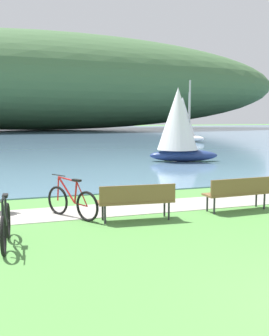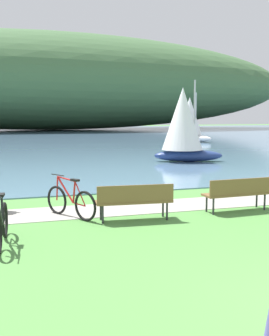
{
  "view_description": "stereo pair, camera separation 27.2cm",
  "coord_description": "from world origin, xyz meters",
  "px_view_note": "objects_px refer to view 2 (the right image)",
  "views": [
    {
      "loc": [
        -4.43,
        -3.22,
        2.45
      ],
      "look_at": [
        -0.95,
        7.39,
        1.0
      ],
      "focal_mm": 43.04,
      "sensor_mm": 36.0,
      "label": 1
    },
    {
      "loc": [
        -4.18,
        -3.3,
        2.45
      ],
      "look_at": [
        -0.95,
        7.39,
        1.0
      ],
      "focal_mm": 43.04,
      "sensor_mm": 36.0,
      "label": 2
    }
  ],
  "objects_px": {
    "bicycle_beside_path": "(2,225)",
    "sailboat_mid_bay": "(183,124)",
    "bicycle_leaning_near_bench": "(70,201)",
    "park_bench_further_along": "(238,192)",
    "park_bench_near_camera": "(135,199)",
    "sailboat_toward_hillside": "(190,119)"
  },
  "relations": [
    {
      "from": "park_bench_further_along",
      "to": "park_bench_near_camera",
      "type": "bearing_deg",
      "value": -177.46
    },
    {
      "from": "park_bench_near_camera",
      "to": "sailboat_mid_bay",
      "type": "distance_m",
      "value": 12.4
    },
    {
      "from": "bicycle_leaning_near_bench",
      "to": "sailboat_mid_bay",
      "type": "height_order",
      "value": "sailboat_mid_bay"
    },
    {
      "from": "bicycle_beside_path",
      "to": "bicycle_leaning_near_bench",
      "type": "bearing_deg",
      "value": 48.53
    },
    {
      "from": "park_bench_further_along",
      "to": "sailboat_mid_bay",
      "type": "xyz_separation_m",
      "value": [
        3.12,
        10.65,
        1.52
      ]
    },
    {
      "from": "bicycle_leaning_near_bench",
      "to": "sailboat_mid_bay",
      "type": "bearing_deg",
      "value": 53.86
    },
    {
      "from": "park_bench_near_camera",
      "to": "sailboat_toward_hillside",
      "type": "bearing_deg",
      "value": 62.95
    },
    {
      "from": "sailboat_mid_bay",
      "to": "bicycle_leaning_near_bench",
      "type": "bearing_deg",
      "value": -126.14
    },
    {
      "from": "bicycle_beside_path",
      "to": "sailboat_mid_bay",
      "type": "relative_size",
      "value": 0.42
    },
    {
      "from": "bicycle_beside_path",
      "to": "park_bench_near_camera",
      "type": "bearing_deg",
      "value": 18.69
    },
    {
      "from": "park_bench_near_camera",
      "to": "bicycle_beside_path",
      "type": "bearing_deg",
      "value": -161.31
    },
    {
      "from": "bicycle_leaning_near_bench",
      "to": "sailboat_mid_bay",
      "type": "distance_m",
      "value": 12.53
    },
    {
      "from": "sailboat_toward_hillside",
      "to": "park_bench_near_camera",
      "type": "bearing_deg",
      "value": -117.05
    },
    {
      "from": "park_bench_further_along",
      "to": "bicycle_beside_path",
      "type": "height_order",
      "value": "bicycle_beside_path"
    },
    {
      "from": "sailboat_mid_bay",
      "to": "sailboat_toward_hillside",
      "type": "xyz_separation_m",
      "value": [
        7.28,
        15.09,
        0.14
      ]
    },
    {
      "from": "park_bench_near_camera",
      "to": "bicycle_beside_path",
      "type": "xyz_separation_m",
      "value": [
        -2.93,
        -0.99,
        -0.12
      ]
    },
    {
      "from": "park_bench_near_camera",
      "to": "park_bench_further_along",
      "type": "xyz_separation_m",
      "value": [
        2.81,
        0.12,
        0.0
      ]
    },
    {
      "from": "bicycle_leaning_near_bench",
      "to": "bicycle_beside_path",
      "type": "relative_size",
      "value": 0.86
    },
    {
      "from": "park_bench_near_camera",
      "to": "bicycle_leaning_near_bench",
      "type": "height_order",
      "value": "bicycle_leaning_near_bench"
    },
    {
      "from": "bicycle_beside_path",
      "to": "park_bench_further_along",
      "type": "bearing_deg",
      "value": 11.0
    },
    {
      "from": "park_bench_near_camera",
      "to": "sailboat_toward_hillside",
      "type": "distance_m",
      "value": 29.09
    },
    {
      "from": "bicycle_beside_path",
      "to": "sailboat_mid_bay",
      "type": "distance_m",
      "value": 14.82
    }
  ]
}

